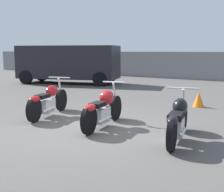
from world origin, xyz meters
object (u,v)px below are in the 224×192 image
at_px(traffic_cone_far, 89,109).
at_px(traffic_cone_near, 199,99).
at_px(motorcycle_slot_2, 178,120).
at_px(motorcycle_slot_1, 103,108).
at_px(parked_van, 68,62).
at_px(motorcycle_slot_0, 48,101).

bearing_deg(traffic_cone_far, traffic_cone_near, 58.58).
distance_m(motorcycle_slot_2, traffic_cone_far, 2.87).
relative_size(motorcycle_slot_2, traffic_cone_near, 4.26).
relative_size(motorcycle_slot_1, traffic_cone_far, 4.94).
height_order(motorcycle_slot_2, parked_van, parked_van).
height_order(motorcycle_slot_1, motorcycle_slot_2, motorcycle_slot_1).
relative_size(motorcycle_slot_2, parked_van, 0.36).
distance_m(motorcycle_slot_1, traffic_cone_near, 3.85).
bearing_deg(traffic_cone_near, traffic_cone_far, -121.42).
distance_m(parked_van, traffic_cone_near, 8.62).
xyz_separation_m(motorcycle_slot_0, traffic_cone_near, (2.86, 3.59, -0.18)).
height_order(parked_van, traffic_cone_near, parked_van).
height_order(parked_van, traffic_cone_far, parked_van).
distance_m(motorcycle_slot_1, motorcycle_slot_2, 1.85).
bearing_deg(parked_van, traffic_cone_far, 26.67).
distance_m(motorcycle_slot_1, parked_van, 9.78).
distance_m(motorcycle_slot_0, parked_van, 8.41).
bearing_deg(traffic_cone_near, parked_van, 159.46).
xyz_separation_m(parked_van, traffic_cone_near, (8.03, -3.01, -0.88)).
distance_m(traffic_cone_near, traffic_cone_far, 3.61).
xyz_separation_m(motorcycle_slot_0, traffic_cone_far, (0.98, 0.51, -0.20)).
bearing_deg(motorcycle_slot_2, traffic_cone_far, 151.26).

